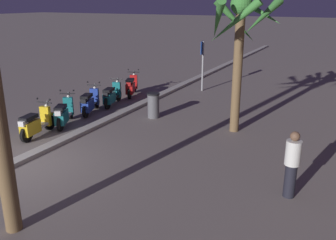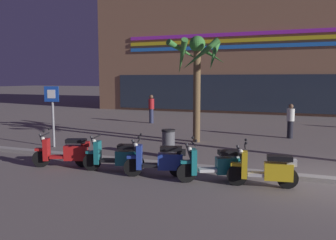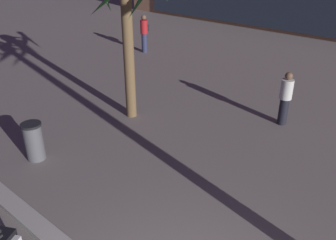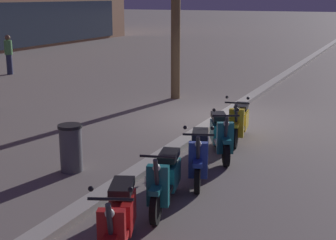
# 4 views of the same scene
# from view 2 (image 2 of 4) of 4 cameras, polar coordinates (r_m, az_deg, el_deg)

# --- Properties ---
(scooter_red_mid_rear) EXTENTS (1.72, 0.87, 1.17)m
(scooter_red_mid_rear) POSITION_cam_2_polar(r_m,az_deg,el_deg) (11.34, -15.89, -4.96)
(scooter_red_mid_rear) COLOR black
(scooter_red_mid_rear) RESTS_ON ground
(scooter_teal_far_back) EXTENTS (1.79, 0.74, 1.04)m
(scooter_teal_far_back) POSITION_cam_2_polar(r_m,az_deg,el_deg) (10.51, -8.00, -5.82)
(scooter_teal_far_back) COLOR black
(scooter_teal_far_back) RESTS_ON ground
(scooter_blue_mid_front) EXTENTS (1.71, 0.81, 1.17)m
(scooter_blue_mid_front) POSITION_cam_2_polar(r_m,az_deg,el_deg) (9.86, -1.18, -6.49)
(scooter_blue_mid_front) COLOR black
(scooter_blue_mid_front) RESTS_ON ground
(scooter_teal_lead_nearest) EXTENTS (1.71, 0.99, 1.17)m
(scooter_teal_lead_nearest) POSITION_cam_2_polar(r_m,az_deg,el_deg) (9.50, 7.96, -7.10)
(scooter_teal_lead_nearest) COLOR black
(scooter_teal_lead_nearest) RESTS_ON ground
(scooter_yellow_mid_centre) EXTENTS (1.73, 0.63, 1.17)m
(scooter_yellow_mid_centre) POSITION_cam_2_polar(r_m,az_deg,el_deg) (9.26, 15.64, -7.68)
(scooter_yellow_mid_centre) COLOR black
(scooter_yellow_mid_centre) RESTS_ON ground
(crossing_sign) EXTENTS (0.59, 0.17, 2.40)m
(crossing_sign) POSITION_cam_2_polar(r_m,az_deg,el_deg) (14.67, -18.00, 1.66)
(crossing_sign) COLOR #939399
(crossing_sign) RESTS_ON ground
(palm_tree_far_corner) EXTENTS (2.47, 2.40, 4.46)m
(palm_tree_far_corner) POSITION_cam_2_polar(r_m,az_deg,el_deg) (15.16, 4.71, 9.10)
(palm_tree_far_corner) COLOR brown
(palm_tree_far_corner) RESTS_ON ground
(pedestrian_by_palm_tree) EXTENTS (0.34, 0.46, 1.72)m
(pedestrian_by_palm_tree) POSITION_cam_2_polar(r_m,az_deg,el_deg) (21.62, -2.68, 1.92)
(pedestrian_by_palm_tree) COLOR #2D3351
(pedestrian_by_palm_tree) RESTS_ON ground
(pedestrian_window_shopping) EXTENTS (0.34, 0.34, 1.56)m
(pedestrian_window_shopping) POSITION_cam_2_polar(r_m,az_deg,el_deg) (17.03, 19.01, -0.05)
(pedestrian_window_shopping) COLOR black
(pedestrian_window_shopping) RESTS_ON ground
(litter_bin) EXTENTS (0.48, 0.48, 0.95)m
(litter_bin) POSITION_cam_2_polar(r_m,az_deg,el_deg) (12.33, 0.08, -3.69)
(litter_bin) COLOR #56565B
(litter_bin) RESTS_ON ground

